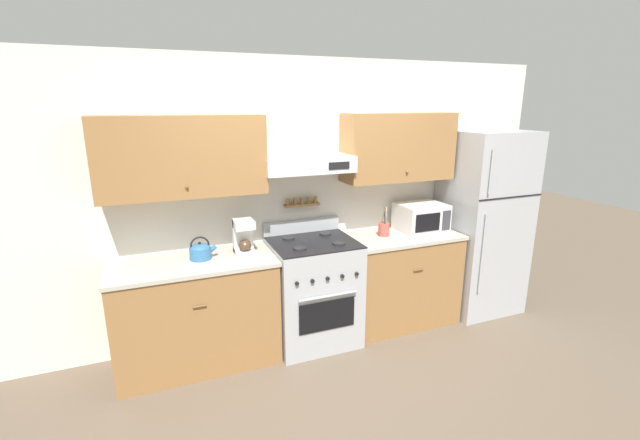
{
  "coord_description": "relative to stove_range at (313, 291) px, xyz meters",
  "views": [
    {
      "loc": [
        -1.29,
        -3.07,
        2.15
      ],
      "look_at": [
        0.05,
        0.26,
        1.17
      ],
      "focal_mm": 24.0,
      "sensor_mm": 36.0,
      "label": 1
    }
  ],
  "objects": [
    {
      "name": "counter_right",
      "position": [
        0.93,
        0.03,
        -0.03
      ],
      "size": [
        1.12,
        0.63,
        0.92
      ],
      "color": "olive",
      "rests_on": "ground_plane"
    },
    {
      "name": "tea_kettle",
      "position": [
        -0.96,
        0.06,
        0.5
      ],
      "size": [
        0.23,
        0.18,
        0.19
      ],
      "color": "teal",
      "rests_on": "counter_left"
    },
    {
      "name": "stove_range",
      "position": [
        0.0,
        0.0,
        0.0
      ],
      "size": [
        0.75,
        0.68,
        1.1
      ],
      "color": "#ADAFB5",
      "rests_on": "ground_plane"
    },
    {
      "name": "coffee_maker",
      "position": [
        -0.6,
        0.08,
        0.58
      ],
      "size": [
        0.16,
        0.21,
        0.29
      ],
      "color": "white",
      "rests_on": "counter_left"
    },
    {
      "name": "counter_left",
      "position": [
        -1.03,
        0.03,
        -0.03
      ],
      "size": [
        1.32,
        0.63,
        0.92
      ],
      "color": "olive",
      "rests_on": "ground_plane"
    },
    {
      "name": "ground_plane",
      "position": [
        -0.0,
        -0.29,
        -0.49
      ],
      "size": [
        16.0,
        16.0,
        0.0
      ],
      "primitive_type": "plane",
      "color": "brown"
    },
    {
      "name": "wall_back",
      "position": [
        -0.04,
        0.3,
        0.94
      ],
      "size": [
        5.2,
        0.46,
        2.55
      ],
      "color": "silver",
      "rests_on": "ground_plane"
    },
    {
      "name": "utensil_crock",
      "position": [
        0.75,
        0.06,
        0.5
      ],
      "size": [
        0.11,
        0.11,
        0.28
      ],
      "color": "#B24C42",
      "rests_on": "counter_right"
    },
    {
      "name": "refrigerator",
      "position": [
        1.89,
        -0.01,
        0.46
      ],
      "size": [
        0.77,
        0.69,
        1.89
      ],
      "color": "#ADAFB5",
      "rests_on": "ground_plane"
    },
    {
      "name": "microwave",
      "position": [
        1.18,
        0.08,
        0.57
      ],
      "size": [
        0.45,
        0.39,
        0.27
      ],
      "color": "white",
      "rests_on": "counter_right"
    }
  ]
}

